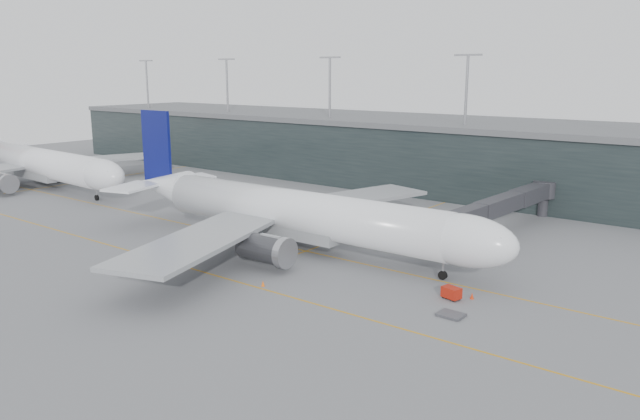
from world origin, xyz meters
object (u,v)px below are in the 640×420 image
Objects in this scene: main_aircraft at (297,213)px; gse_cart at (451,293)px; second_aircraft at (41,163)px; jet_bridge at (502,204)px.

main_aircraft is 28.96× the size of gse_cart.
main_aircraft reaches higher than gse_cart.
second_aircraft is (-79.21, 3.45, -0.02)m from main_aircraft.
gse_cart is (7.48, -32.98, -4.04)m from jet_bridge.
second_aircraft is 28.92× the size of gse_cart.
main_aircraft is 34.44m from jet_bridge.
gse_cart is (27.82, -5.19, -4.63)m from main_aircraft.
gse_cart is at bearing -74.05° from jet_bridge.
second_aircraft is at bearing -163.10° from jet_bridge.
gse_cart is (107.03, -8.64, -4.62)m from second_aircraft.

